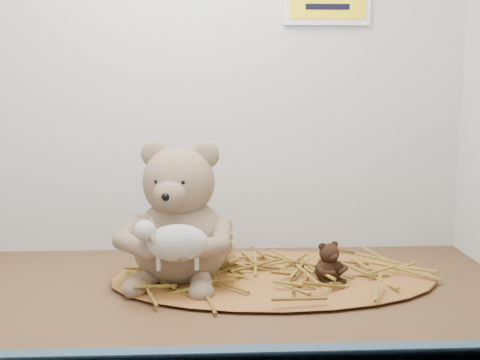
{
  "coord_description": "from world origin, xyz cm",
  "views": [
    {
      "loc": [
        5.6,
        -99.15,
        36.11
      ],
      "look_at": [
        10.48,
        2.27,
        19.85
      ],
      "focal_mm": 45.0,
      "sensor_mm": 36.0,
      "label": 1
    }
  ],
  "objects_px": {
    "mini_teddy_tan": "(223,251)",
    "main_teddy": "(180,213)",
    "toy_lamb": "(177,243)",
    "mini_teddy_brown": "(328,260)"
  },
  "relations": [
    {
      "from": "mini_teddy_tan",
      "to": "main_teddy",
      "type": "bearing_deg",
      "value": -159.54
    },
    {
      "from": "toy_lamb",
      "to": "mini_teddy_tan",
      "type": "bearing_deg",
      "value": 59.82
    },
    {
      "from": "main_teddy",
      "to": "toy_lamb",
      "type": "bearing_deg",
      "value": -77.76
    },
    {
      "from": "main_teddy",
      "to": "toy_lamb",
      "type": "xyz_separation_m",
      "value": [
        0.0,
        -0.09,
        -0.03
      ]
    },
    {
      "from": "main_teddy",
      "to": "mini_teddy_tan",
      "type": "xyz_separation_m",
      "value": [
        0.08,
        0.04,
        -0.08
      ]
    },
    {
      "from": "mini_teddy_tan",
      "to": "mini_teddy_brown",
      "type": "distance_m",
      "value": 0.2
    },
    {
      "from": "toy_lamb",
      "to": "mini_teddy_brown",
      "type": "xyz_separation_m",
      "value": [
        0.27,
        0.06,
        -0.05
      ]
    },
    {
      "from": "mini_teddy_tan",
      "to": "mini_teddy_brown",
      "type": "height_order",
      "value": "mini_teddy_brown"
    },
    {
      "from": "main_teddy",
      "to": "toy_lamb",
      "type": "height_order",
      "value": "main_teddy"
    },
    {
      "from": "main_teddy",
      "to": "toy_lamb",
      "type": "relative_size",
      "value": 1.92
    }
  ]
}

